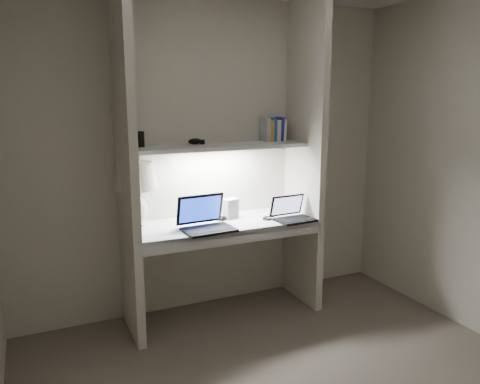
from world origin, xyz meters
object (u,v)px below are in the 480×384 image
speaker (230,208)px  laptop_netbook (292,214)px  book_row (273,130)px  laptop_main (205,222)px  table_lamp (135,183)px

speaker → laptop_netbook: bearing=-48.6°
laptop_netbook → book_row: size_ratio=1.56×
speaker → book_row: bearing=-4.4°
laptop_main → laptop_netbook: laptop_main is taller
table_lamp → laptop_main: table_lamp is taller
speaker → book_row: book_row is taller
table_lamp → speaker: size_ratio=3.06×
table_lamp → book_row: (1.17, 0.04, 0.36)m
laptop_netbook → speaker: laptop_netbook is taller
laptop_main → speaker: laptop_main is taller
table_lamp → book_row: bearing=1.9°
laptop_main → book_row: (0.73, 0.32, 0.63)m
book_row → table_lamp: bearing=-178.1°
laptop_netbook → book_row: book_row is taller
speaker → table_lamp: bearing=156.3°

